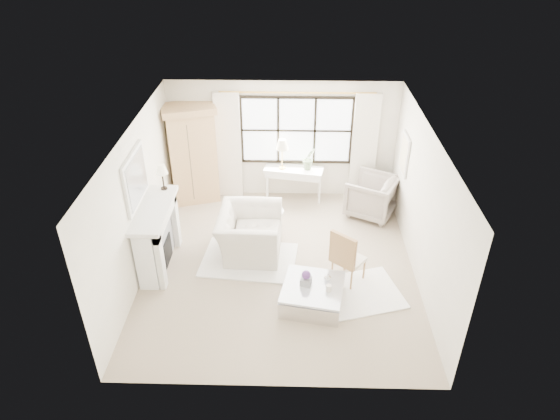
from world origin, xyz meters
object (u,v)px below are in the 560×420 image
(console_table, at_px, (293,184))
(coffee_table, at_px, (313,295))
(club_armchair, at_px, (250,233))
(armoire, at_px, (193,154))

(console_table, relative_size, coffee_table, 1.17)
(club_armchair, distance_m, coffee_table, 1.89)
(console_table, height_order, club_armchair, club_armchair)
(armoire, distance_m, coffee_table, 4.43)
(armoire, xyz_separation_m, club_armchair, (1.39, -2.02, -0.71))
(club_armchair, height_order, coffee_table, club_armchair)
(armoire, relative_size, console_table, 1.65)
(console_table, height_order, coffee_table, console_table)
(armoire, distance_m, console_table, 2.35)
(armoire, distance_m, club_armchair, 2.55)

